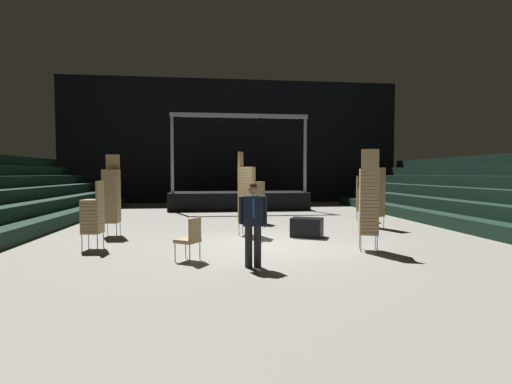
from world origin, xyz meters
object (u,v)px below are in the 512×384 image
(chair_stack_front_left, at_px, (362,198))
(chair_stack_front_right, at_px, (369,200))
(chair_stack_mid_centre, at_px, (376,191))
(chair_stack_rear_right, at_px, (93,215))
(chair_stack_mid_right, at_px, (257,196))
(chair_stack_mid_left, at_px, (247,194))
(chair_stack_rear_left, at_px, (111,195))
(loose_chair_near_man, at_px, (190,237))
(man_with_tie, at_px, (253,220))
(stage_riser, at_px, (238,199))
(equipment_road_case, at_px, (307,227))

(chair_stack_front_left, distance_m, chair_stack_front_right, 5.98)
(chair_stack_front_right, xyz_separation_m, chair_stack_mid_centre, (1.85, 3.69, 0.04))
(chair_stack_mid_centre, relative_size, chair_stack_rear_right, 1.50)
(chair_stack_mid_right, bearing_deg, chair_stack_mid_left, 18.10)
(chair_stack_rear_left, relative_size, chair_stack_rear_right, 1.45)
(chair_stack_mid_right, distance_m, loose_chair_near_man, 6.40)
(man_with_tie, distance_m, loose_chair_near_man, 1.52)
(man_with_tie, relative_size, chair_stack_mid_centre, 0.67)
(stage_riser, height_order, chair_stack_front_left, stage_riser)
(chair_stack_front_left, xyz_separation_m, equipment_road_case, (-3.12, -3.45, -0.62))
(man_with_tie, relative_size, chair_stack_mid_right, 0.84)
(chair_stack_rear_left, bearing_deg, chair_stack_front_right, 158.96)
(stage_riser, relative_size, equipment_road_case, 8.00)
(chair_stack_mid_right, height_order, chair_stack_mid_centre, chair_stack_mid_centre)
(stage_riser, bearing_deg, chair_stack_mid_left, -92.27)
(stage_riser, relative_size, chair_stack_mid_right, 3.51)
(stage_riser, distance_m, loose_chair_near_man, 12.30)
(chair_stack_front_left, xyz_separation_m, chair_stack_rear_right, (-8.88, -4.63, -0.04))
(chair_stack_rear_right, distance_m, equipment_road_case, 5.91)
(chair_stack_mid_right, bearing_deg, man_with_tie, 24.19)
(stage_riser, xyz_separation_m, man_with_tie, (-0.58, -12.84, 0.44))
(chair_stack_mid_left, xyz_separation_m, chair_stack_mid_right, (0.64, 2.66, -0.25))
(equipment_road_case, bearing_deg, loose_chair_near_man, -139.82)
(chair_stack_rear_left, distance_m, equipment_road_case, 5.97)
(stage_riser, height_order, chair_stack_mid_left, stage_riser)
(man_with_tie, height_order, chair_stack_rear_left, chair_stack_rear_left)
(chair_stack_mid_left, bearing_deg, chair_stack_rear_left, -71.97)
(chair_stack_rear_left, height_order, equipment_road_case, chair_stack_rear_left)
(man_with_tie, bearing_deg, chair_stack_mid_left, -90.35)
(chair_stack_mid_left, xyz_separation_m, chair_stack_mid_centre, (4.60, 0.97, 0.00))
(stage_riser, relative_size, chair_stack_front_right, 2.91)
(chair_stack_mid_centre, distance_m, chair_stack_rear_right, 9.04)
(chair_stack_front_left, relative_size, chair_stack_mid_right, 0.88)
(chair_stack_mid_right, relative_size, chair_stack_rear_left, 0.83)
(chair_stack_front_right, bearing_deg, chair_stack_rear_left, 173.97)
(man_with_tie, xyz_separation_m, equipment_road_case, (1.99, 3.45, -0.69))
(chair_stack_rear_left, xyz_separation_m, equipment_road_case, (5.83, -0.86, -0.95))
(stage_riser, height_order, loose_chair_near_man, stage_riser)
(chair_stack_mid_right, xyz_separation_m, equipment_road_case, (1.11, -3.24, -0.74))
(chair_stack_mid_left, xyz_separation_m, loose_chair_near_man, (-1.52, -3.35, -0.75))
(chair_stack_front_left, relative_size, loose_chair_near_man, 1.90)
(chair_stack_front_right, distance_m, chair_stack_rear_left, 7.46)
(chair_stack_rear_right, bearing_deg, equipment_road_case, -72.29)
(chair_stack_mid_left, bearing_deg, chair_stack_front_right, 67.32)
(chair_stack_mid_centre, relative_size, loose_chair_near_man, 2.71)
(chair_stack_mid_left, height_order, chair_stack_rear_left, chair_stack_mid_left)
(chair_stack_rear_left, distance_m, loose_chair_near_man, 4.49)
(equipment_road_case, bearing_deg, chair_stack_rear_left, 171.65)
(chair_stack_mid_centre, bearing_deg, equipment_road_case, 8.17)
(chair_stack_front_right, bearing_deg, chair_stack_rear_right, -170.41)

